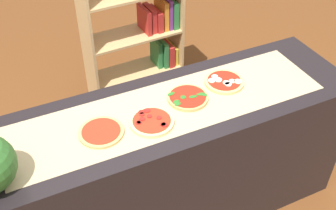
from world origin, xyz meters
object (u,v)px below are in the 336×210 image
at_px(pizza_pepperoni_1, 152,122).
at_px(bookshelf, 146,31).
at_px(pizza_spinach_2, 188,98).
at_px(pizza_plain_0, 101,132).
at_px(pizza_mozzarella_3, 224,82).

bearing_deg(pizza_pepperoni_1, bookshelf, 68.77).
relative_size(pizza_spinach_2, bookshelf, 0.16).
bearing_deg(pizza_plain_0, pizza_pepperoni_1, -8.74).
xyz_separation_m(pizza_plain_0, pizza_mozzarella_3, (0.79, 0.10, 0.00)).
xyz_separation_m(pizza_pepperoni_1, pizza_spinach_2, (0.26, 0.10, 0.00)).
bearing_deg(bookshelf, pizza_pepperoni_1, -111.23).
height_order(pizza_mozzarella_3, bookshelf, bookshelf).
distance_m(pizza_plain_0, pizza_mozzarella_3, 0.80).
bearing_deg(pizza_pepperoni_1, pizza_plain_0, 171.26).
xyz_separation_m(pizza_plain_0, bookshelf, (0.75, 1.20, -0.22)).
xyz_separation_m(pizza_plain_0, pizza_spinach_2, (0.53, 0.06, 0.00)).
relative_size(pizza_pepperoni_1, bookshelf, 0.16).
bearing_deg(pizza_mozzarella_3, pizza_pepperoni_1, -165.02).
bearing_deg(pizza_spinach_2, pizza_mozzarella_3, 9.11).
bearing_deg(bookshelf, pizza_mozzarella_3, -87.72).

